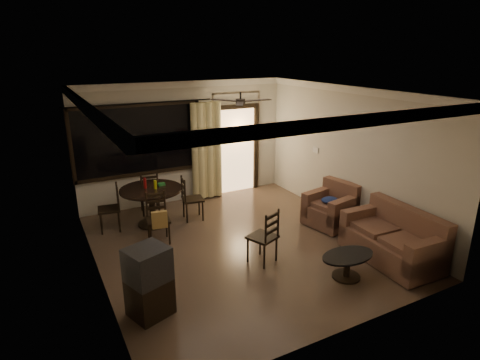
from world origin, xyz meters
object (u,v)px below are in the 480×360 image
dining_chair_east (192,207)px  dining_chair_west (110,217)px  coffee_table (347,262)px  armchair (332,208)px  dining_table (152,196)px  dining_chair_north (150,201)px  sofa (394,240)px  dining_chair_south (159,227)px  tv_cabinet (149,282)px  side_chair (263,246)px

dining_chair_east → dining_chair_west: bearing=90.0°
coffee_table → armchair: bearing=56.4°
dining_table → dining_chair_east: dining_table is taller
dining_table → dining_chair_north: (0.12, 0.62, -0.34)m
coffee_table → sofa: bearing=3.9°
dining_chair_west → coffee_table: size_ratio=1.04×
dining_chair_south → tv_cabinet: 2.19m
dining_chair_south → side_chair: (1.35, -1.54, -0.02)m
dining_chair_west → coffee_table: 4.65m
dining_chair_north → dining_table: bearing=88.0°
dining_chair_north → coffee_table: 4.54m
dining_chair_north → tv_cabinet: bearing=83.0°
dining_chair_east → coffee_table: size_ratio=1.04×
dining_chair_north → sofa: size_ratio=0.55×
dining_table → side_chair: size_ratio=1.30×
dining_chair_west → armchair: 4.51m
dining_table → dining_chair_west: bearing=171.2°
dining_table → dining_chair_north: dining_table is taller
dining_chair_north → coffee_table: size_ratio=1.04×
dining_chair_south → dining_chair_west: bearing=134.3°
dining_chair_south → dining_chair_north: size_ratio=1.00×
dining_table → side_chair: 2.70m
dining_chair_north → tv_cabinet: (-1.00, -3.52, 0.22)m
dining_chair_west → dining_chair_south: same height
dining_chair_south → armchair: (3.41, -0.89, 0.05)m
sofa → coffee_table: 1.11m
dining_chair_north → tv_cabinet: size_ratio=0.95×
sofa → coffee_table: sofa is taller
dining_chair_north → dining_chair_west: bearing=36.4°
dining_chair_west → dining_chair_east: bearing=90.0°
dining_chair_east → sofa: dining_chair_east is taller
dining_chair_south → dining_chair_north: 1.49m
dining_chair_north → sofa: 5.07m
dining_chair_south → coffee_table: bearing=-40.0°
tv_cabinet → coffee_table: bearing=-29.8°
dining_chair_south → sofa: dining_chair_south is taller
dining_chair_east → sofa: 4.05m
armchair → side_chair: bearing=-173.5°
dining_table → dining_chair_west: size_ratio=1.33×
dining_chair_south → dining_chair_north: same height
dining_table → dining_chair_west: (-0.83, 0.13, -0.34)m
coffee_table → tv_cabinet: bearing=169.6°
tv_cabinet → sofa: size_ratio=0.58×
dining_chair_west → dining_chair_north: 1.07m
dining_chair_west → dining_chair_north: bearing=126.4°
dining_chair_south → tv_cabinet: tv_cabinet is taller
dining_chair_north → side_chair: size_ratio=0.98×
dining_chair_south → sofa: size_ratio=0.55×
armchair → side_chair: side_chair is taller
dining_chair_north → tv_cabinet: tv_cabinet is taller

